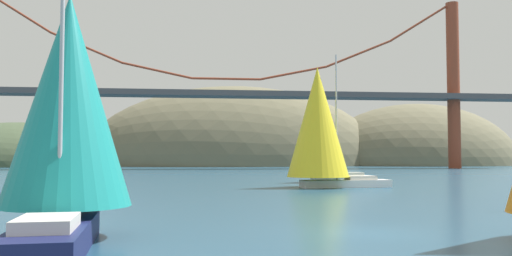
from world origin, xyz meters
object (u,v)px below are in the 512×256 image
object	(u,v)px
sailboat_yellow_sail	(319,124)
channel_buoy	(38,179)
sailboat_teal_sail	(67,110)
sailboat_green_sail	(325,144)

from	to	relation	value
sailboat_yellow_sail	channel_buoy	world-z (taller)	sailboat_yellow_sail
sailboat_teal_sail	channel_buoy	distance (m)	41.83
sailboat_yellow_sail	channel_buoy	size ratio (longest dim) A/B	4.62
sailboat_teal_sail	sailboat_green_sail	world-z (taller)	sailboat_teal_sail
sailboat_teal_sail	sailboat_green_sail	xyz separation A→B (m)	(18.17, 36.61, -0.36)
sailboat_teal_sail	sailboat_yellow_sail	xyz separation A→B (m)	(15.54, 28.07, 1.25)
sailboat_green_sail	channel_buoy	bearing A→B (deg)	174.05
channel_buoy	sailboat_yellow_sail	bearing A→B (deg)	-22.86
sailboat_teal_sail	sailboat_yellow_sail	bearing A→B (deg)	61.03
sailboat_teal_sail	sailboat_yellow_sail	distance (m)	32.11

